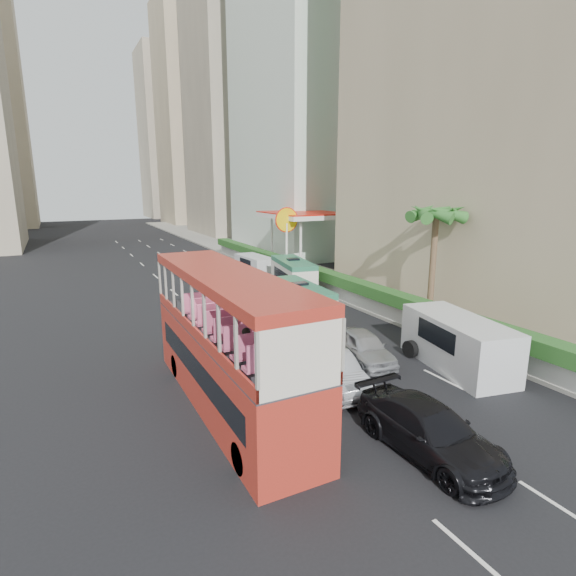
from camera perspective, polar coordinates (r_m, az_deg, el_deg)
ground_plane at (r=20.07m, az=9.23°, el=-10.80°), size 200.00×200.00×0.00m
double_decker_bus at (r=16.47m, az=-7.62°, el=-6.67°), size 2.50×11.00×5.06m
car_silver_lane_a at (r=18.80m, az=5.69°, el=-12.40°), size 2.08×4.62×1.47m
car_silver_lane_b at (r=21.49m, az=9.50°, el=-9.18°), size 2.40×4.46×1.44m
car_black at (r=15.32m, az=17.28°, el=-19.31°), size 2.24×5.29×1.52m
van_asset at (r=36.42m, az=-7.38°, el=0.11°), size 3.11×5.33×1.39m
minibus_near at (r=25.79m, az=1.51°, el=-2.30°), size 2.29×5.74×2.49m
minibus_far at (r=33.73m, az=0.65°, el=1.41°), size 2.96×6.02×2.56m
panel_van_near at (r=21.57m, az=20.71°, el=-6.53°), size 3.39×6.07×2.29m
panel_van_far at (r=40.32m, az=-4.25°, el=2.78°), size 2.11×4.73×1.85m
sidewalk at (r=45.17m, az=-0.35°, el=2.84°), size 6.00×120.00×0.18m
kerb_wall at (r=34.28m, az=3.80°, el=0.55°), size 0.30×44.00×1.00m
hedge at (r=34.11m, az=3.82°, el=1.94°), size 1.10×44.00×0.70m
palm_tree at (r=26.97m, az=17.87°, el=2.40°), size 0.36×0.36×6.40m
shell_station at (r=43.50m, az=2.03°, el=5.98°), size 6.50×8.00×5.50m
tower_mid at (r=80.10m, az=-5.84°, el=25.13°), size 16.00×16.00×50.00m
tower_far_a at (r=101.63m, az=-11.68°, el=20.61°), size 14.00×14.00×44.00m
tower_far_b at (r=122.53m, az=-14.59°, el=18.17°), size 14.00×14.00×40.00m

